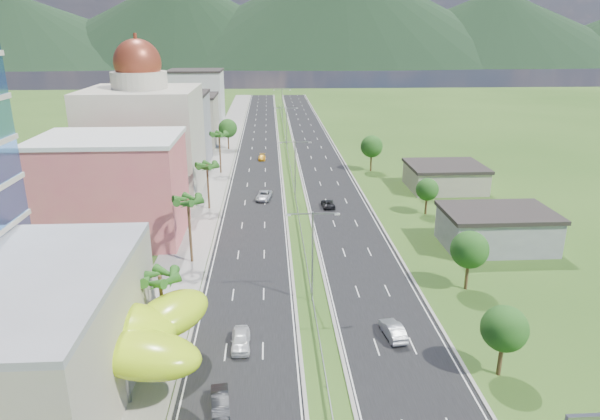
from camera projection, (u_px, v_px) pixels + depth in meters
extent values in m
plane|color=#2D5119|center=(320.00, 349.00, 53.00)|extent=(500.00, 500.00, 0.00)
cube|color=black|center=(259.00, 153.00, 137.73)|extent=(11.00, 260.00, 0.04)
cube|color=black|center=(316.00, 152.00, 138.55)|extent=(11.00, 260.00, 0.04)
cube|color=gray|center=(222.00, 153.00, 137.19)|extent=(7.00, 260.00, 0.12)
cube|color=gray|center=(290.00, 167.00, 120.92)|extent=(0.08, 216.00, 0.28)
cube|color=gray|center=(280.00, 107.00, 217.50)|extent=(0.10, 0.12, 0.70)
cylinder|color=gray|center=(312.00, 258.00, 60.71)|extent=(0.20, 0.20, 11.00)
cube|color=gray|center=(300.00, 214.00, 58.93)|extent=(2.88, 0.12, 0.12)
cube|color=gray|center=(326.00, 213.00, 59.09)|extent=(2.88, 0.12, 0.12)
cube|color=silver|center=(288.00, 215.00, 58.90)|extent=(0.60, 0.25, 0.18)
cube|color=silver|center=(337.00, 214.00, 59.19)|extent=(0.60, 0.25, 0.18)
cylinder|color=gray|center=(295.00, 170.00, 98.55)|extent=(0.20, 0.20, 11.00)
cube|color=gray|center=(287.00, 142.00, 96.78)|extent=(2.88, 0.12, 0.12)
cube|color=gray|center=(303.00, 142.00, 96.93)|extent=(2.88, 0.12, 0.12)
cube|color=silver|center=(280.00, 143.00, 96.74)|extent=(0.60, 0.25, 0.18)
cube|color=silver|center=(310.00, 142.00, 97.04)|extent=(0.60, 0.25, 0.18)
cylinder|color=gray|center=(287.00, 128.00, 141.12)|extent=(0.20, 0.20, 11.00)
cube|color=gray|center=(281.00, 108.00, 139.35)|extent=(2.88, 0.12, 0.12)
cube|color=gray|center=(292.00, 108.00, 139.51)|extent=(2.88, 0.12, 0.12)
cube|color=silver|center=(276.00, 108.00, 139.31)|extent=(0.60, 0.25, 0.18)
cube|color=silver|center=(297.00, 108.00, 139.61)|extent=(0.60, 0.25, 0.18)
cylinder|color=gray|center=(282.00, 105.00, 183.69)|extent=(0.20, 0.20, 11.00)
cube|color=gray|center=(278.00, 90.00, 181.92)|extent=(2.88, 0.12, 0.12)
cube|color=gray|center=(286.00, 90.00, 182.08)|extent=(2.88, 0.12, 0.12)
cube|color=silver|center=(274.00, 90.00, 181.88)|extent=(0.60, 0.25, 0.18)
cube|color=silver|center=(290.00, 90.00, 182.18)|extent=(0.60, 0.25, 0.18)
cylinder|color=gray|center=(63.00, 351.00, 49.15)|extent=(0.50, 0.50, 4.00)
cylinder|color=gray|center=(127.00, 382.00, 44.81)|extent=(0.50, 0.50, 4.00)
cylinder|color=gray|center=(65.00, 408.00, 41.75)|extent=(0.50, 0.50, 4.00)
cylinder|color=gray|center=(162.00, 348.00, 49.65)|extent=(0.50, 0.50, 4.00)
cube|color=#D65865|center=(113.00, 190.00, 79.34)|extent=(20.00, 15.00, 15.00)
cube|color=#BDB09C|center=(145.00, 143.00, 100.30)|extent=(20.00, 20.00, 20.00)
cylinder|color=#BDB09C|center=(139.00, 80.00, 96.63)|extent=(10.00, 10.00, 3.00)
sphere|color=maroon|center=(138.00, 63.00, 95.67)|extent=(8.40, 8.40, 8.40)
cube|color=gray|center=(173.00, 130.00, 124.65)|extent=(16.00, 15.00, 16.00)
cube|color=#A69B88|center=(187.00, 121.00, 145.94)|extent=(16.00, 15.00, 13.00)
cube|color=silver|center=(197.00, 101.00, 166.90)|extent=(16.00, 15.00, 18.00)
cube|color=gray|center=(496.00, 230.00, 77.39)|extent=(15.00, 10.00, 5.00)
cube|color=#A69B88|center=(445.00, 178.00, 105.98)|extent=(14.00, 12.00, 4.40)
cylinder|color=#47301C|center=(163.00, 310.00, 52.85)|extent=(0.36, 0.36, 7.50)
cylinder|color=#47301C|center=(190.00, 231.00, 71.53)|extent=(0.36, 0.36, 9.00)
cylinder|color=#47301C|center=(208.00, 187.00, 93.45)|extent=(0.36, 0.36, 8.00)
cylinder|color=#47301C|center=(220.00, 154.00, 116.97)|extent=(0.36, 0.36, 8.80)
cylinder|color=#47301C|center=(228.00, 140.00, 141.24)|extent=(0.40, 0.40, 4.90)
sphere|color=#265A1C|center=(228.00, 128.00, 140.24)|extent=(4.90, 4.90, 4.90)
cylinder|color=#47301C|center=(501.00, 355.00, 48.48)|extent=(0.40, 0.40, 4.20)
sphere|color=#265A1C|center=(504.00, 329.00, 47.62)|extent=(4.20, 4.20, 4.20)
cylinder|color=#47301C|center=(467.00, 272.00, 64.67)|extent=(0.40, 0.40, 4.55)
sphere|color=#265A1C|center=(470.00, 250.00, 63.74)|extent=(4.55, 4.55, 4.55)
cylinder|color=#47301C|center=(426.00, 203.00, 91.44)|extent=(0.40, 0.40, 3.85)
sphere|color=#265A1C|center=(427.00, 189.00, 90.65)|extent=(3.85, 3.85, 3.85)
cylinder|color=#47301C|center=(371.00, 160.00, 119.43)|extent=(0.40, 0.40, 4.90)
sphere|color=#265A1C|center=(372.00, 146.00, 118.42)|extent=(4.90, 4.90, 4.90)
imported|color=white|center=(241.00, 340.00, 53.10)|extent=(1.96, 4.67, 1.58)
imported|color=black|center=(220.00, 402.00, 44.40)|extent=(1.95, 4.35, 1.39)
imported|color=#B5B8BD|center=(264.00, 195.00, 99.62)|extent=(3.29, 5.75, 1.51)
imported|color=gold|center=(262.00, 157.00, 130.06)|extent=(1.85, 4.30, 1.23)
imported|color=#A1A3A9|center=(393.00, 330.00, 54.87)|extent=(2.25, 4.84, 1.54)
imported|color=black|center=(328.00, 204.00, 95.33)|extent=(2.29, 4.66, 1.27)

